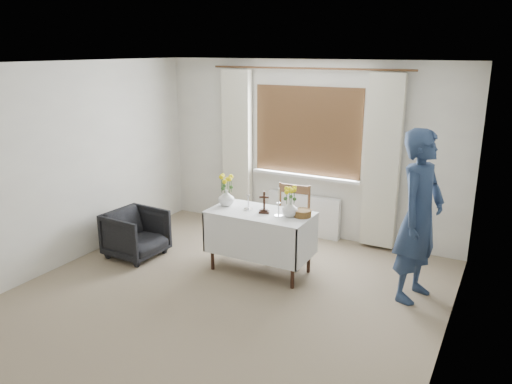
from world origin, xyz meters
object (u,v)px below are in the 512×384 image
(armchair, at_px, (136,234))
(flower_vase_left, at_px, (226,198))
(person, at_px, (419,216))
(altar_table, at_px, (260,242))
(flower_vase_right, at_px, (290,208))
(wooden_cross, at_px, (264,202))
(wooden_chair, at_px, (289,226))

(armchair, height_order, flower_vase_left, flower_vase_left)
(person, distance_m, flower_vase_left, 2.29)
(altar_table, bearing_deg, person, 6.57)
(armchair, height_order, flower_vase_right, flower_vase_right)
(person, distance_m, flower_vase_right, 1.43)
(armchair, bearing_deg, flower_vase_right, -75.83)
(flower_vase_left, relative_size, flower_vase_right, 1.07)
(armchair, relative_size, person, 0.37)
(altar_table, height_order, person, person)
(altar_table, bearing_deg, wooden_cross, -8.94)
(person, xyz_separation_m, flower_vase_right, (-1.41, -0.19, -0.07))
(armchair, relative_size, wooden_cross, 2.60)
(wooden_chair, height_order, flower_vase_right, wooden_chair)
(flower_vase_right, bearing_deg, altar_table, -176.98)
(wooden_cross, relative_size, flower_vase_right, 1.37)
(altar_table, distance_m, armchair, 1.68)
(wooden_cross, bearing_deg, altar_table, 149.97)
(wooden_cross, bearing_deg, person, -14.04)
(wooden_chair, bearing_deg, altar_table, -119.56)
(armchair, bearing_deg, wooden_cross, -74.77)
(flower_vase_right, bearing_deg, wooden_chair, 115.79)
(wooden_chair, bearing_deg, flower_vase_left, -155.48)
(person, bearing_deg, flower_vase_right, 112.11)
(armchair, relative_size, flower_vase_left, 3.33)
(flower_vase_right, bearing_deg, wooden_cross, -174.94)
(altar_table, bearing_deg, wooden_chair, 64.73)
(flower_vase_left, distance_m, flower_vase_right, 0.87)
(armchair, xyz_separation_m, person, (3.43, 0.57, 0.62))
(armchair, distance_m, flower_vase_left, 1.34)
(wooden_chair, relative_size, person, 0.53)
(wooden_chair, xyz_separation_m, flower_vase_left, (-0.68, -0.38, 0.37))
(wooden_chair, distance_m, armchair, 2.00)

